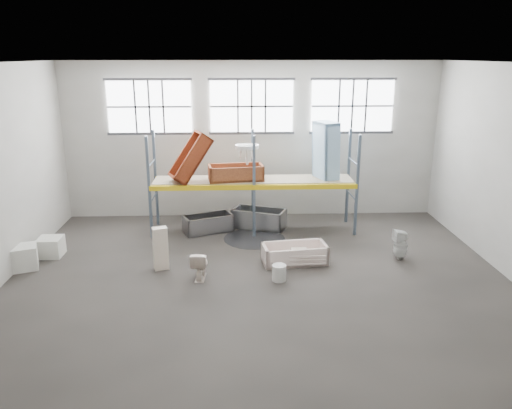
{
  "coord_description": "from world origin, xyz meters",
  "views": [
    {
      "loc": [
        -0.5,
        -11.02,
        5.17
      ],
      "look_at": [
        0.0,
        1.5,
        1.4
      ],
      "focal_mm": 35.09,
      "sensor_mm": 36.0,
      "label": 1
    }
  ],
  "objects_px": {
    "steel_tub_right": "(259,218)",
    "blue_tub_upright": "(326,152)",
    "cistern_tall": "(161,248)",
    "rust_tub_flat": "(236,173)",
    "steel_tub_left": "(208,223)",
    "carton_near": "(22,258)",
    "bucket": "(279,273)",
    "toilet_beige": "(200,265)",
    "bathtub_beige": "(295,254)",
    "toilet_white": "(401,245)"
  },
  "relations": [
    {
      "from": "rust_tub_flat",
      "to": "blue_tub_upright",
      "type": "height_order",
      "value": "blue_tub_upright"
    },
    {
      "from": "toilet_beige",
      "to": "steel_tub_right",
      "type": "xyz_separation_m",
      "value": [
        1.59,
        3.64,
        -0.06
      ]
    },
    {
      "from": "toilet_beige",
      "to": "carton_near",
      "type": "xyz_separation_m",
      "value": [
        -4.48,
        0.73,
        -0.05
      ]
    },
    {
      "from": "toilet_white",
      "to": "steel_tub_left",
      "type": "bearing_deg",
      "value": -119.43
    },
    {
      "from": "bathtub_beige",
      "to": "toilet_white",
      "type": "distance_m",
      "value": 2.8
    },
    {
      "from": "steel_tub_left",
      "to": "rust_tub_flat",
      "type": "relative_size",
      "value": 0.9
    },
    {
      "from": "cistern_tall",
      "to": "rust_tub_flat",
      "type": "height_order",
      "value": "rust_tub_flat"
    },
    {
      "from": "rust_tub_flat",
      "to": "bucket",
      "type": "xyz_separation_m",
      "value": [
        1.01,
        -3.56,
        -1.63
      ]
    },
    {
      "from": "carton_near",
      "to": "steel_tub_right",
      "type": "bearing_deg",
      "value": 25.63
    },
    {
      "from": "steel_tub_right",
      "to": "blue_tub_upright",
      "type": "xyz_separation_m",
      "value": [
        1.98,
        -0.12,
        2.1
      ]
    },
    {
      "from": "blue_tub_upright",
      "to": "toilet_beige",
      "type": "bearing_deg",
      "value": -135.39
    },
    {
      "from": "toilet_beige",
      "to": "carton_near",
      "type": "distance_m",
      "value": 4.54
    },
    {
      "from": "bathtub_beige",
      "to": "steel_tub_right",
      "type": "relative_size",
      "value": 1.03
    },
    {
      "from": "bathtub_beige",
      "to": "blue_tub_upright",
      "type": "xyz_separation_m",
      "value": [
        1.19,
        2.67,
        2.15
      ]
    },
    {
      "from": "steel_tub_left",
      "to": "bucket",
      "type": "xyz_separation_m",
      "value": [
        1.86,
        -3.5,
        -0.07
      ]
    },
    {
      "from": "steel_tub_right",
      "to": "carton_near",
      "type": "relative_size",
      "value": 2.28
    },
    {
      "from": "bathtub_beige",
      "to": "blue_tub_upright",
      "type": "bearing_deg",
      "value": 58.35
    },
    {
      "from": "toilet_white",
      "to": "bucket",
      "type": "xyz_separation_m",
      "value": [
        -3.28,
        -1.17,
        -0.21
      ]
    },
    {
      "from": "bathtub_beige",
      "to": "cistern_tall",
      "type": "relative_size",
      "value": 1.49
    },
    {
      "from": "bathtub_beige",
      "to": "cistern_tall",
      "type": "distance_m",
      "value": 3.41
    },
    {
      "from": "cistern_tall",
      "to": "toilet_white",
      "type": "distance_m",
      "value": 6.19
    },
    {
      "from": "toilet_white",
      "to": "bathtub_beige",
      "type": "bearing_deg",
      "value": -92.86
    },
    {
      "from": "toilet_white",
      "to": "carton_near",
      "type": "bearing_deg",
      "value": -93.67
    },
    {
      "from": "bathtub_beige",
      "to": "cistern_tall",
      "type": "height_order",
      "value": "cistern_tall"
    },
    {
      "from": "bathtub_beige",
      "to": "steel_tub_right",
      "type": "bearing_deg",
      "value": 98.18
    },
    {
      "from": "toilet_beige",
      "to": "cistern_tall",
      "type": "xyz_separation_m",
      "value": [
        -1.01,
        0.58,
        0.2
      ]
    },
    {
      "from": "rust_tub_flat",
      "to": "steel_tub_left",
      "type": "bearing_deg",
      "value": -176.26
    },
    {
      "from": "toilet_white",
      "to": "rust_tub_flat",
      "type": "xyz_separation_m",
      "value": [
        -4.29,
        2.39,
        1.41
      ]
    },
    {
      "from": "cistern_tall",
      "to": "blue_tub_upright",
      "type": "height_order",
      "value": "blue_tub_upright"
    },
    {
      "from": "bathtub_beige",
      "to": "steel_tub_left",
      "type": "bearing_deg",
      "value": 126.42
    },
    {
      "from": "cistern_tall",
      "to": "rust_tub_flat",
      "type": "relative_size",
      "value": 0.69
    },
    {
      "from": "toilet_beige",
      "to": "rust_tub_flat",
      "type": "height_order",
      "value": "rust_tub_flat"
    },
    {
      "from": "toilet_white",
      "to": "bucket",
      "type": "bearing_deg",
      "value": -75.45
    },
    {
      "from": "cistern_tall",
      "to": "rust_tub_flat",
      "type": "bearing_deg",
      "value": 38.02
    },
    {
      "from": "toilet_beige",
      "to": "steel_tub_left",
      "type": "xyz_separation_m",
      "value": [
        0.02,
        3.29,
        -0.08
      ]
    },
    {
      "from": "cistern_tall",
      "to": "toilet_white",
      "type": "relative_size",
      "value": 1.35
    },
    {
      "from": "bathtub_beige",
      "to": "steel_tub_right",
      "type": "height_order",
      "value": "steel_tub_right"
    },
    {
      "from": "steel_tub_left",
      "to": "carton_near",
      "type": "bearing_deg",
      "value": -150.33
    },
    {
      "from": "steel_tub_left",
      "to": "rust_tub_flat",
      "type": "xyz_separation_m",
      "value": [
        0.86,
        0.06,
        1.56
      ]
    },
    {
      "from": "bucket",
      "to": "cistern_tall",
      "type": "bearing_deg",
      "value": 164.82
    },
    {
      "from": "steel_tub_right",
      "to": "blue_tub_upright",
      "type": "bearing_deg",
      "value": -3.52
    },
    {
      "from": "toilet_white",
      "to": "steel_tub_left",
      "type": "xyz_separation_m",
      "value": [
        -5.15,
        2.33,
        -0.14
      ]
    },
    {
      "from": "steel_tub_left",
      "to": "blue_tub_upright",
      "type": "distance_m",
      "value": 4.14
    },
    {
      "from": "rust_tub_flat",
      "to": "cistern_tall",
      "type": "bearing_deg",
      "value": -124.24
    },
    {
      "from": "bathtub_beige",
      "to": "rust_tub_flat",
      "type": "xyz_separation_m",
      "value": [
        -1.5,
        2.5,
        1.58
      ]
    },
    {
      "from": "carton_near",
      "to": "bucket",
      "type": "bearing_deg",
      "value": -8.39
    },
    {
      "from": "steel_tub_left",
      "to": "steel_tub_right",
      "type": "height_order",
      "value": "steel_tub_right"
    },
    {
      "from": "toilet_beige",
      "to": "toilet_white",
      "type": "xyz_separation_m",
      "value": [
        5.17,
        0.96,
        0.06
      ]
    },
    {
      "from": "toilet_white",
      "to": "rust_tub_flat",
      "type": "height_order",
      "value": "rust_tub_flat"
    },
    {
      "from": "cistern_tall",
      "to": "bucket",
      "type": "height_order",
      "value": "cistern_tall"
    }
  ]
}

